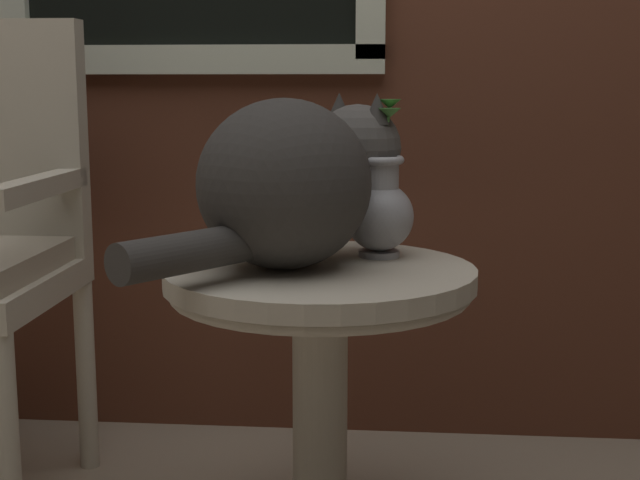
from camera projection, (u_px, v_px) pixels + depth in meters
wicker_side_table at (320, 353)px, 1.67m from camera, size 0.57×0.57×0.56m
cat at (293, 180)px, 1.63m from camera, size 0.46×0.57×0.31m
pewter_vase_with_ivy at (380, 208)px, 1.73m from camera, size 0.13×0.13×0.30m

